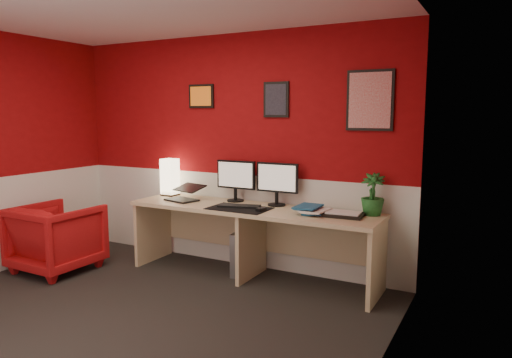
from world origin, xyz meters
name	(u,v)px	position (x,y,z in m)	size (l,w,h in m)	color
ground	(120,321)	(0.00, 0.00, 0.00)	(4.00, 3.50, 0.01)	black
wall_back	(231,151)	(0.00, 1.75, 1.25)	(4.00, 0.01, 2.50)	maroon
wall_right	(373,185)	(2.00, 0.00, 1.25)	(0.01, 3.50, 2.50)	maroon
wainscot_back	(231,219)	(0.00, 1.75, 0.50)	(4.00, 0.01, 1.00)	silver
wainscot_right	(368,310)	(2.00, 0.00, 0.50)	(0.01, 3.50, 1.00)	silver
desk	(252,243)	(0.44, 1.41, 0.36)	(2.60, 0.65, 0.73)	#D1B386
shoji_lamp	(170,178)	(-0.71, 1.58, 0.93)	(0.16, 0.16, 0.40)	#FFE5B2
laptop	(181,191)	(-0.39, 1.37, 0.84)	(0.33, 0.23, 0.22)	black
monitor_left	(235,174)	(0.13, 1.62, 1.02)	(0.45, 0.06, 0.58)	black
monitor_right	(277,177)	(0.62, 1.61, 1.02)	(0.45, 0.06, 0.58)	black
desk_mat	(239,208)	(0.37, 1.28, 0.73)	(0.60, 0.38, 0.01)	black
keyboard	(239,206)	(0.34, 1.34, 0.74)	(0.42, 0.14, 0.02)	black
mouse	(261,209)	(0.62, 1.27, 0.75)	(0.06, 0.10, 0.03)	black
book_bottom	(303,212)	(1.01, 1.38, 0.74)	(0.19, 0.26, 0.02)	#1D5987
book_middle	(305,209)	(1.03, 1.39, 0.77)	(0.22, 0.29, 0.02)	silver
book_top	(297,206)	(0.95, 1.38, 0.79)	(0.22, 0.29, 0.03)	#1D5987
zen_tray	(344,215)	(1.39, 1.43, 0.74)	(0.35, 0.25, 0.03)	black
potted_plant	(373,194)	(1.60, 1.60, 0.92)	(0.22, 0.22, 0.39)	#19591E
pc_tower	(247,252)	(0.32, 1.52, 0.23)	(0.20, 0.45, 0.45)	#99999E
armchair	(57,237)	(-1.50, 0.65, 0.36)	(0.76, 0.78, 0.71)	red
art_left	(201,96)	(-0.37, 1.74, 1.85)	(0.32, 0.02, 0.26)	orange
art_center	(276,100)	(0.55, 1.74, 1.80)	(0.28, 0.02, 0.36)	black
art_right	(370,100)	(1.51, 1.74, 1.78)	(0.44, 0.02, 0.56)	red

